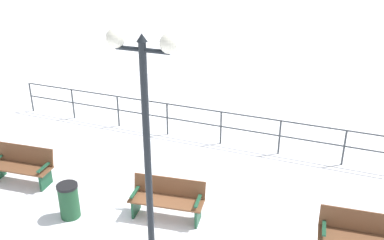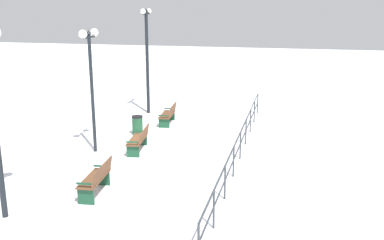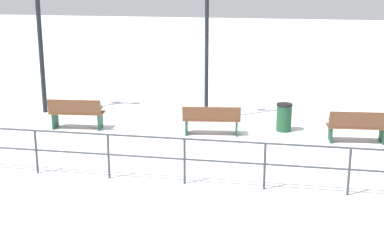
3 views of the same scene
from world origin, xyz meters
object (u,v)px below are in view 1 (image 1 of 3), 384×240
Objects in this scene: bench_second at (167,198)px; bench_third at (361,236)px; bench_nearest at (22,165)px; trash_bin at (69,201)px; lamppost_middle at (145,109)px.

bench_third is (-0.14, 3.85, 0.03)m from bench_second.
bench_nearest reaches higher than bench_second.
lamppost_middle is at bearing 71.83° from trash_bin.
bench_nearest is 3.85m from bench_second.
trash_bin is (0.77, -1.94, -0.05)m from bench_second.
bench_nearest is at bearing -109.95° from lamppost_middle.
bench_nearest reaches higher than trash_bin.
bench_third is at bearing 85.61° from bench_nearest.
bench_second is 0.38× the size of lamppost_middle.
bench_third is at bearing 115.95° from lamppost_middle.
bench_nearest is 2.00× the size of trash_bin.
bench_third is 1.99× the size of trash_bin.
trash_bin is at bearing -108.17° from lamppost_middle.
bench_third is 5.86m from trash_bin.
trash_bin is at bearing -86.39° from bench_third.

